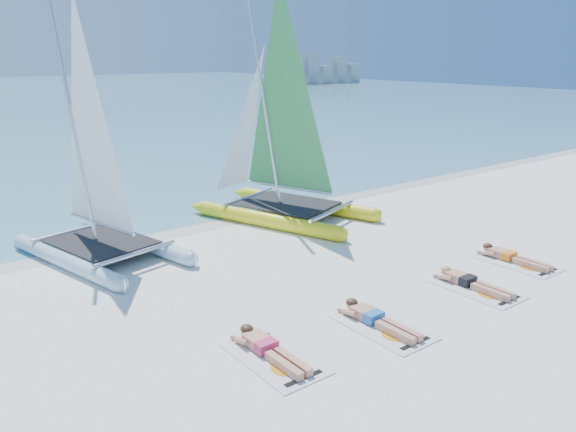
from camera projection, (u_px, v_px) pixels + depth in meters
name	position (u px, v px, depth m)	size (l,w,h in m)	color
ground	(316.00, 287.00, 11.88)	(140.00, 140.00, 0.00)	white
wet_sand_strip	(192.00, 226.00, 16.08)	(140.00, 1.40, 0.01)	silver
distant_skyline	(323.00, 71.00, 89.95)	(14.00, 2.00, 5.00)	#A4AEB4
catamaran_blue	(93.00, 179.00, 13.13)	(3.26, 5.13, 6.47)	#AECFE4
catamaran_yellow	(272.00, 141.00, 16.45)	(4.17, 5.87, 7.26)	#FFFD1A
towel_a	(275.00, 358.00, 9.08)	(1.00, 1.85, 0.02)	silver
sunbather_a	(268.00, 348.00, 9.19)	(0.37, 1.73, 0.26)	tan
towel_b	(383.00, 327.00, 10.10)	(1.00, 1.85, 0.02)	silver
sunbather_b	(375.00, 318.00, 10.22)	(0.37, 1.73, 0.26)	tan
towel_c	(477.00, 289.00, 11.75)	(1.00, 1.85, 0.02)	silver
sunbather_c	(469.00, 281.00, 11.86)	(0.37, 1.73, 0.26)	tan
towel_d	(517.00, 263.00, 13.20)	(1.00, 1.85, 0.02)	silver
sunbather_d	(510.00, 256.00, 13.32)	(0.37, 1.73, 0.26)	tan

